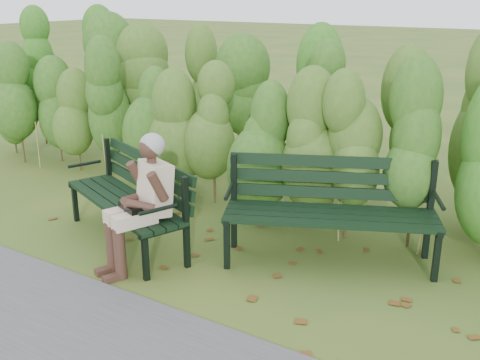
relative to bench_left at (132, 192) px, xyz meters
The scene contains 6 objects.
ground 1.20m from the bench_left, ahead, with size 80.00×80.00×0.00m, color #365520.
hedge_band 2.31m from the bench_left, 60.75° to the left, with size 11.04×1.67×2.42m.
leaf_litter 1.07m from the bench_left, ahead, with size 5.74×2.15×0.01m.
bench_left is the anchor object (origin of this frame).
bench_right 2.05m from the bench_left, 19.49° to the left, with size 2.11×1.43×1.01m.
seated_woman 0.68m from the bench_left, 38.47° to the right, with size 0.60×0.80×1.31m.
Camera 1 is at (2.80, -4.14, 2.53)m, focal length 42.00 mm.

